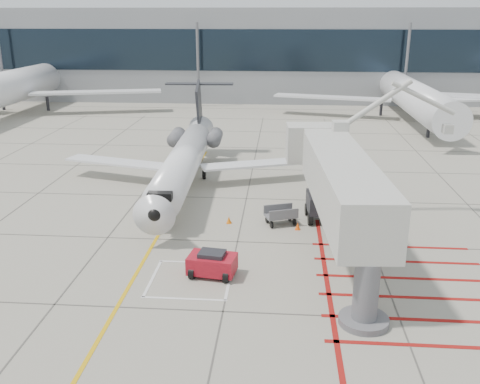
{
  "coord_description": "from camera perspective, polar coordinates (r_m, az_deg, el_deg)",
  "views": [
    {
      "loc": [
        2.5,
        -25.48,
        12.99
      ],
      "look_at": [
        0.0,
        6.0,
        2.5
      ],
      "focal_mm": 40.0,
      "sensor_mm": 36.0,
      "label": 1
    }
  ],
  "objects": [
    {
      "name": "bg_aircraft_c",
      "position": [
        73.65,
        17.65,
        11.94
      ],
      "size": [
        34.82,
        38.69,
        11.61
      ],
      "primitive_type": null,
      "color": "silver",
      "rests_on": "ground_plane"
    },
    {
      "name": "cone_side",
      "position": [
        34.2,
        6.17,
        -3.64
      ],
      "size": [
        0.34,
        0.34,
        0.47
      ],
      "primitive_type": "cone",
      "color": "#EA500C",
      "rests_on": "ground_plane"
    },
    {
      "name": "ground_power_unit",
      "position": [
        33.57,
        13.91,
        -3.39
      ],
      "size": [
        2.47,
        1.97,
        1.71
      ],
      "primitive_type": null,
      "rotation": [
        0.0,
        0.0,
        -0.38
      ],
      "color": "silver",
      "rests_on": "ground_plane"
    },
    {
      "name": "cone_nose",
      "position": [
        35.01,
        -1.19,
        -2.99
      ],
      "size": [
        0.34,
        0.34,
        0.47
      ],
      "primitive_type": "cone",
      "color": "orange",
      "rests_on": "ground_plane"
    },
    {
      "name": "ground_plane",
      "position": [
        28.7,
        -0.96,
        -8.53
      ],
      "size": [
        260.0,
        260.0,
        0.0
      ],
      "primitive_type": "plane",
      "color": "gray",
      "rests_on": "ground"
    },
    {
      "name": "regional_jet",
      "position": [
        39.49,
        -6.53,
        4.36
      ],
      "size": [
        22.13,
        27.47,
        7.01
      ],
      "primitive_type": null,
      "rotation": [
        0.0,
        0.0,
        0.03
      ],
      "color": "white",
      "rests_on": "ground_plane"
    },
    {
      "name": "baggage_cart",
      "position": [
        34.82,
        4.37,
        -2.49
      ],
      "size": [
        2.28,
        1.84,
        1.25
      ],
      "primitive_type": null,
      "rotation": [
        0.0,
        0.0,
        0.34
      ],
      "color": "#5D5D62",
      "rests_on": "ground_plane"
    },
    {
      "name": "pushback_tug",
      "position": [
        28.1,
        -2.99,
        -7.56
      ],
      "size": [
        2.63,
        1.86,
        1.42
      ],
      "primitive_type": null,
      "rotation": [
        0.0,
        0.0,
        -0.15
      ],
      "color": "#A7101F",
      "rests_on": "ground_plane"
    },
    {
      "name": "bg_aircraft_b",
      "position": [
        80.56,
        -23.08,
        12.4
      ],
      "size": [
        39.51,
        43.9,
        13.17
      ],
      "primitive_type": null,
      "color": "silver",
      "rests_on": "ground_plane"
    },
    {
      "name": "terminal_glass_band",
      "position": [
        81.92,
        10.11,
        14.61
      ],
      "size": [
        180.0,
        0.1,
        6.0
      ],
      "primitive_type": "cube",
      "color": "black",
      "rests_on": "ground_plane"
    },
    {
      "name": "terminal_building",
      "position": [
        95.96,
        9.31,
        14.56
      ],
      "size": [
        180.0,
        28.0,
        14.0
      ],
      "primitive_type": "cube",
      "color": "gray",
      "rests_on": "ground_plane"
    },
    {
      "name": "jet_bridge",
      "position": [
        29.21,
        10.92,
        -0.23
      ],
      "size": [
        10.39,
        19.76,
        7.67
      ],
      "primitive_type": null,
      "rotation": [
        0.0,
        0.0,
        0.07
      ],
      "color": "beige",
      "rests_on": "ground_plane"
    }
  ]
}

